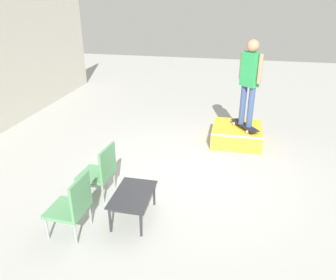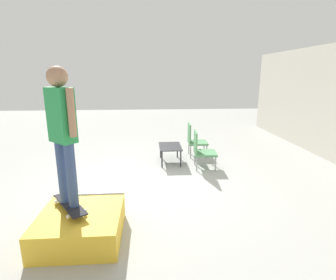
{
  "view_description": "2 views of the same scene",
  "coord_description": "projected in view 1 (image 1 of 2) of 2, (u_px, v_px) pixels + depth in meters",
  "views": [
    {
      "loc": [
        -5.32,
        -0.67,
        3.2
      ],
      "look_at": [
        -0.34,
        0.38,
        0.87
      ],
      "focal_mm": 35.0,
      "sensor_mm": 36.0,
      "label": 1
    },
    {
      "loc": [
        5.05,
        0.19,
        2.22
      ],
      "look_at": [
        -0.15,
        0.56,
        0.91
      ],
      "focal_mm": 28.0,
      "sensor_mm": 36.0,
      "label": 2
    }
  ],
  "objects": [
    {
      "name": "patio_chair_right",
      "position": [
        101.0,
        170.0,
        5.44
      ],
      "size": [
        0.56,
        0.56,
        0.92
      ],
      "rotation": [
        0.0,
        0.0,
        3.06
      ],
      "color": "#99999E",
      "rests_on": "ground_plane"
    },
    {
      "name": "coffee_table",
      "position": [
        133.0,
        197.0,
        4.91
      ],
      "size": [
        0.87,
        0.56,
        0.43
      ],
      "color": "#2D2D33",
      "rests_on": "ground_plane"
    },
    {
      "name": "patio_chair_left",
      "position": [
        73.0,
        205.0,
        4.56
      ],
      "size": [
        0.54,
        0.54,
        0.92
      ],
      "rotation": [
        0.0,
        0.0,
        3.1
      ],
      "color": "#99999E",
      "rests_on": "ground_plane"
    },
    {
      "name": "skateboard_on_ramp",
      "position": [
        245.0,
        125.0,
        7.29
      ],
      "size": [
        0.8,
        0.63,
        0.07
      ],
      "rotation": [
        0.0,
        0.0,
        0.6
      ],
      "color": "black",
      "rests_on": "skate_ramp_box"
    },
    {
      "name": "person_skater",
      "position": [
        250.0,
        76.0,
        6.83
      ],
      "size": [
        0.41,
        0.45,
        1.85
      ],
      "rotation": [
        0.0,
        0.0,
        0.84
      ],
      "color": "#384C7A",
      "rests_on": "skateboard_on_ramp"
    },
    {
      "name": "ground_plane",
      "position": [
        192.0,
        176.0,
        6.19
      ],
      "size": [
        24.0,
        24.0,
        0.0
      ],
      "primitive_type": "plane",
      "color": "#A8A8A3"
    },
    {
      "name": "skate_ramp_box",
      "position": [
        237.0,
        135.0,
        7.52
      ],
      "size": [
        1.15,
        1.1,
        0.4
      ],
      "color": "gold",
      "rests_on": "ground_plane"
    }
  ]
}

